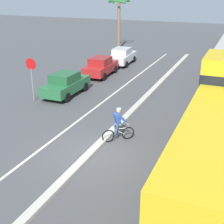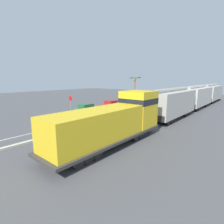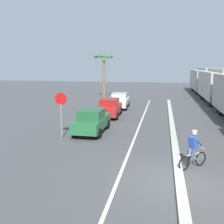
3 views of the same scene
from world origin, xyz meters
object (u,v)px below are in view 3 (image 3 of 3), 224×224
(hopper_car_trailing, at_px, (202,80))
(cyclist, at_px, (193,150))
(stop_sign, at_px, (61,107))
(hopper_car_middle, at_px, (215,85))
(parked_car_white, at_px, (120,101))
(parked_car_green, at_px, (92,121))
(palm_tree_near, at_px, (104,66))
(parked_car_red, at_px, (110,108))

(hopper_car_trailing, relative_size, cyclist, 6.18)
(stop_sign, bearing_deg, cyclist, -23.98)
(stop_sign, bearing_deg, hopper_car_middle, 57.21)
(cyclist, relative_size, stop_sign, 0.60)
(hopper_car_trailing, relative_size, parked_car_white, 2.48)
(hopper_car_middle, xyz_separation_m, parked_car_green, (-10.94, -17.36, -1.26))
(hopper_car_middle, distance_m, hopper_car_trailing, 11.60)
(parked_car_green, height_order, parked_car_white, same)
(cyclist, height_order, stop_sign, stop_sign)
(parked_car_green, bearing_deg, hopper_car_trailing, 69.30)
(stop_sign, relative_size, palm_tree_near, 0.49)
(hopper_car_middle, height_order, palm_tree_near, palm_tree_near)
(hopper_car_middle, relative_size, parked_car_white, 2.48)
(hopper_car_middle, xyz_separation_m, stop_sign, (-12.37, -19.20, -0.05))
(hopper_car_middle, relative_size, stop_sign, 3.68)
(parked_car_red, bearing_deg, palm_tree_near, 104.98)
(parked_car_red, bearing_deg, hopper_car_middle, 47.00)
(parked_car_red, bearing_deg, parked_car_white, 88.52)
(parked_car_white, relative_size, palm_tree_near, 0.72)
(hopper_car_middle, bearing_deg, hopper_car_trailing, 90.00)
(parked_car_white, relative_size, cyclist, 2.49)
(parked_car_white, height_order, stop_sign, stop_sign)
(hopper_car_middle, bearing_deg, parked_car_red, -133.00)
(hopper_car_middle, distance_m, palm_tree_near, 14.38)
(parked_car_white, xyz_separation_m, stop_sign, (-1.61, -12.28, 1.21))
(hopper_car_trailing, xyz_separation_m, palm_tree_near, (-14.18, -10.95, 2.31))
(hopper_car_middle, distance_m, parked_car_red, 16.01)
(stop_sign, bearing_deg, palm_tree_near, 95.21)
(parked_car_green, height_order, parked_car_red, same)
(palm_tree_near, bearing_deg, stop_sign, -84.79)
(parked_car_white, bearing_deg, parked_car_red, -91.48)
(hopper_car_middle, bearing_deg, stop_sign, -122.79)
(hopper_car_middle, relative_size, hopper_car_trailing, 1.00)
(hopper_car_trailing, xyz_separation_m, cyclist, (-4.93, -34.11, -1.26))
(parked_car_green, height_order, stop_sign, stop_sign)
(parked_car_red, relative_size, parked_car_white, 1.00)
(parked_car_white, height_order, palm_tree_near, palm_tree_near)
(hopper_car_trailing, bearing_deg, hopper_car_middle, -90.00)
(parked_car_red, height_order, parked_car_white, same)
(cyclist, bearing_deg, palm_tree_near, 111.78)
(cyclist, relative_size, palm_tree_near, 0.29)
(cyclist, xyz_separation_m, stop_sign, (-7.44, 3.31, 1.21))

